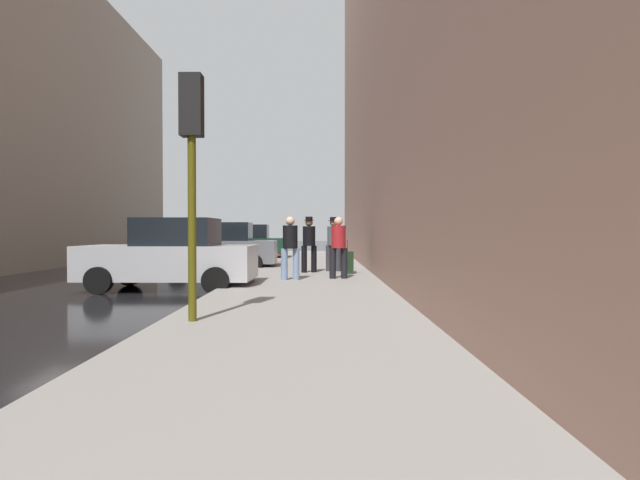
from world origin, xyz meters
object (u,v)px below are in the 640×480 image
rolling_suitcase (350,262)px  parked_silver_sedan (174,256)px  pedestrian_in_red_jacket (341,244)px  parked_gray_coupe (224,247)px  fire_hydrant (277,254)px  pedestrian_in_jeans (293,245)px  pedestrian_with_beanie (336,241)px  pedestrian_with_fedora (312,241)px  traffic_light (194,143)px  parked_dark_green_sedan (249,243)px

rolling_suitcase → parked_silver_sedan: bearing=-145.9°
parked_silver_sedan → pedestrian_in_red_jacket: bearing=17.8°
parked_gray_coupe → rolling_suitcase: 5.63m
fire_hydrant → pedestrian_in_jeans: (1.12, -7.42, 0.61)m
parked_gray_coupe → pedestrian_with_beanie: pedestrian_with_beanie is taller
pedestrian_with_beanie → rolling_suitcase: pedestrian_with_beanie is taller
parked_silver_sedan → pedestrian_in_jeans: 3.09m
parked_gray_coupe → pedestrian_with_fedora: size_ratio=2.39×
pedestrian_in_jeans → pedestrian_with_fedora: pedestrian_with_fedora is taller
pedestrian_with_fedora → parked_silver_sedan: bearing=-134.7°
parked_gray_coupe → traffic_light: traffic_light is taller
pedestrian_with_beanie → rolling_suitcase: (0.41, -0.79, -0.65)m
parked_gray_coupe → pedestrian_with_beanie: (4.17, -2.45, 0.29)m
parked_dark_green_sedan → fire_hydrant: 4.66m
pedestrian_in_jeans → rolling_suitcase: pedestrian_in_jeans is taller
fire_hydrant → pedestrian_in_jeans: pedestrian_in_jeans is taller
parked_gray_coupe → traffic_light: bearing=-80.9°
parked_silver_sedan → pedestrian_in_jeans: bearing=18.4°
traffic_light → pedestrian_in_red_jacket: (2.39, 6.52, -1.65)m
pedestrian_in_red_jacket → rolling_suitcase: bearing=78.8°
pedestrian_in_jeans → pedestrian_with_fedora: size_ratio=0.96×
parked_silver_sedan → parked_dark_green_sedan: same height
parked_dark_green_sedan → pedestrian_in_jeans: (2.92, -11.70, 0.26)m
pedestrian_with_fedora → rolling_suitcase: size_ratio=1.71×
fire_hydrant → parked_silver_sedan: bearing=-102.1°
rolling_suitcase → pedestrian_in_red_jacket: bearing=-101.2°
parked_dark_green_sedan → fire_hydrant: parked_dark_green_sedan is taller
pedestrian_in_red_jacket → pedestrian_in_jeans: bearing=-163.5°
parked_silver_sedan → pedestrian_in_red_jacket: (4.24, 1.36, 0.26)m
pedestrian_with_beanie → pedestrian_with_fedora: same height
pedestrian_with_beanie → pedestrian_with_fedora: (-0.79, -0.48, 0.00)m
parked_dark_green_sedan → pedestrian_with_beanie: (4.17, -8.78, 0.29)m
parked_gray_coupe → pedestrian_in_red_jacket: (4.24, -4.98, 0.26)m
parked_dark_green_sedan → fire_hydrant: size_ratio=6.04×
parked_silver_sedan → fire_hydrant: 8.59m
pedestrian_in_red_jacket → traffic_light: bearing=-110.1°
pedestrian_with_beanie → pedestrian_with_fedora: 0.92m
parked_silver_sedan → pedestrian_with_beanie: 5.71m
fire_hydrant → traffic_light: 13.74m
parked_dark_green_sedan → pedestrian_in_red_jacket: (4.24, -11.31, 0.26)m
pedestrian_with_beanie → rolling_suitcase: size_ratio=1.71×
pedestrian_with_beanie → pedestrian_in_jeans: size_ratio=1.04×
parked_dark_green_sedan → pedestrian_in_red_jacket: size_ratio=2.49×
traffic_light → pedestrian_in_red_jacket: 7.14m
traffic_light → parked_silver_sedan: bearing=109.8°
parked_gray_coupe → pedestrian_in_jeans: bearing=-61.5°
parked_gray_coupe → parked_dark_green_sedan: same height
parked_gray_coupe → rolling_suitcase: size_ratio=4.08×
pedestrian_in_red_jacket → pedestrian_with_fedora: (-0.86, 2.05, 0.03)m
parked_dark_green_sedan → rolling_suitcase: bearing=-64.4°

